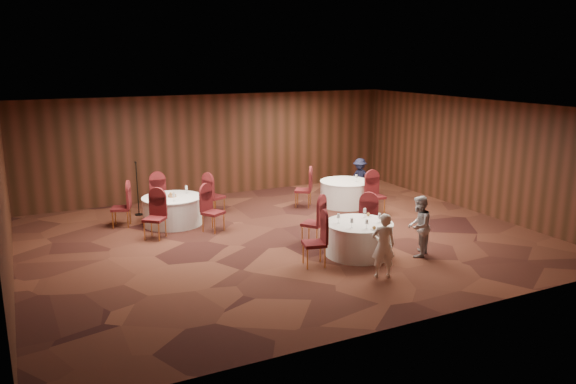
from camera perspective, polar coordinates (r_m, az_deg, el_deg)
name	(u,v)px	position (r m, az deg, el deg)	size (l,w,h in m)	color
ground	(284,238)	(13.80, -0.38, -4.71)	(12.00, 12.00, 0.00)	black
room_shell	(284,159)	(13.32, -0.39, 3.35)	(12.00, 12.00, 12.00)	silver
table_main	(359,238)	(12.69, 7.18, -4.70)	(1.52, 1.52, 0.74)	white
table_left	(173,210)	(15.16, -11.63, -1.82)	(1.58, 1.58, 0.74)	white
table_right	(345,193)	(16.81, 5.82, -0.09)	(1.51, 1.51, 0.74)	white
chairs_main	(333,228)	(12.96, 4.60, -3.65)	(2.75, 1.97, 1.00)	#440D17
chairs_left	(172,206)	(15.14, -11.67, -1.36)	(3.26, 3.07, 1.00)	#440D17
chairs_right	(338,193)	(16.24, 5.15, -0.11)	(2.12, 2.22, 1.00)	#440D17
tabletop_main	(368,219)	(12.52, 8.09, -2.72)	(1.13, 1.07, 0.22)	silver
tabletop_left	(172,194)	(15.06, -11.70, -0.18)	(0.87, 0.84, 0.22)	silver
tabletop_right	(356,176)	(16.64, 6.95, 1.58)	(0.08, 0.08, 0.22)	silver
mic_stand	(138,200)	(16.23, -14.98, -0.77)	(0.24, 0.24, 1.52)	black
woman_a	(383,245)	(11.40, 9.65, -5.37)	(0.49, 0.32, 1.33)	white
woman_b	(419,226)	(12.75, 13.14, -3.40)	(0.67, 0.52, 1.37)	#B6B7BC
man_c	(360,178)	(17.85, 7.31, 1.46)	(0.79, 0.46, 1.23)	black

